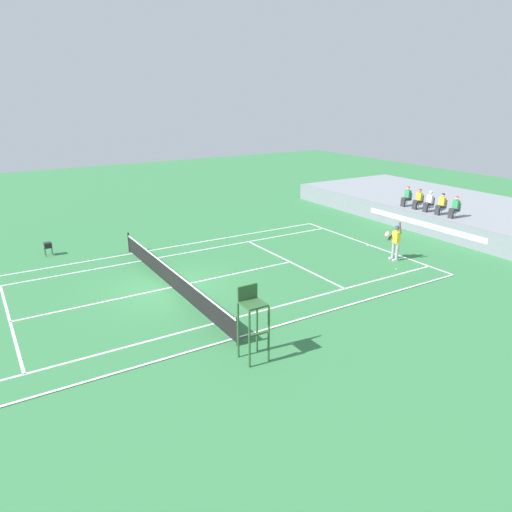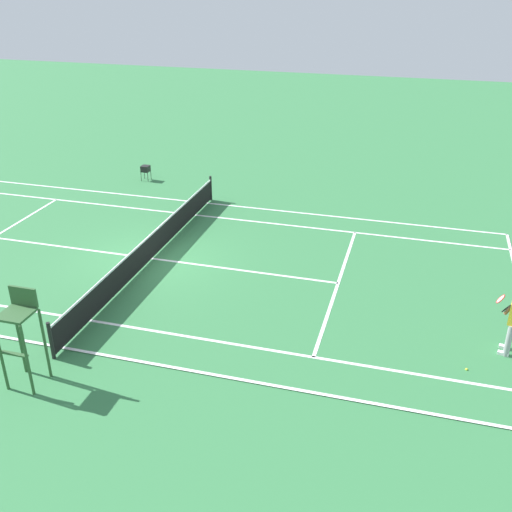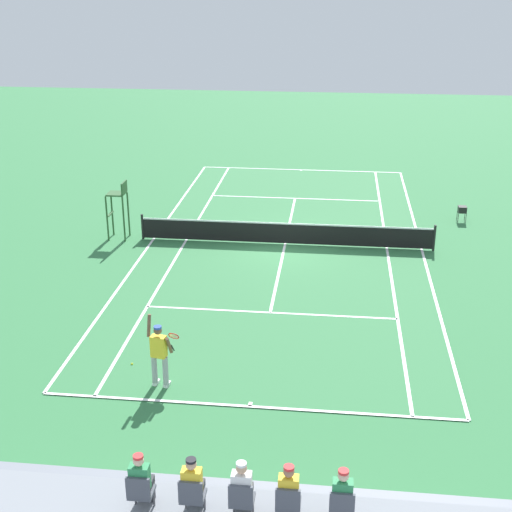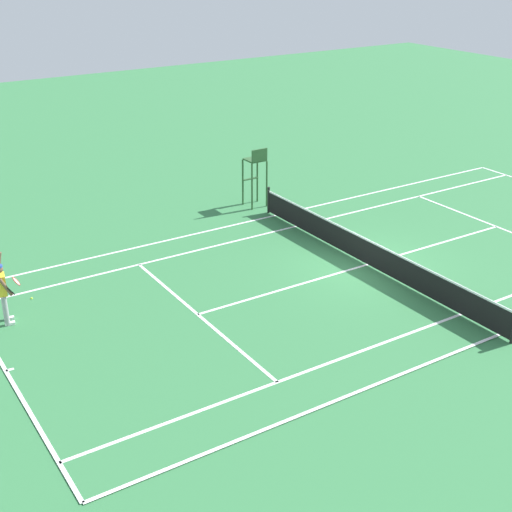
% 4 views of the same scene
% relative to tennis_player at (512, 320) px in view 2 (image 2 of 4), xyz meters
% --- Properties ---
extents(ground_plane, '(80.00, 80.00, 0.00)m').
position_rel_tennis_player_xyz_m(ground_plane, '(-2.49, -11.16, -0.99)').
color(ground_plane, '#337542').
extents(court, '(11.08, 23.88, 0.03)m').
position_rel_tennis_player_xyz_m(court, '(-2.49, -11.16, -0.98)').
color(court, '#337542').
rests_on(court, ground).
extents(net, '(11.98, 0.10, 1.07)m').
position_rel_tennis_player_xyz_m(net, '(-2.49, -11.16, -0.47)').
color(net, black).
rests_on(net, ground).
extents(tennis_player, '(0.82, 0.62, 2.08)m').
position_rel_tennis_player_xyz_m(tennis_player, '(0.00, 0.00, 0.00)').
color(tennis_player, '#9E9EA3').
rests_on(tennis_player, ground).
extents(tennis_ball, '(0.07, 0.07, 0.07)m').
position_rel_tennis_player_xyz_m(tennis_ball, '(1.09, -1.00, -0.96)').
color(tennis_ball, '#D1E533').
rests_on(tennis_ball, ground).
extents(umpire_chair, '(0.77, 0.77, 2.44)m').
position_rel_tennis_player_xyz_m(umpire_chair, '(4.40, -11.16, 0.56)').
color(umpire_chair, '#2D562D').
rests_on(umpire_chair, ground).
extents(ball_hopper, '(0.36, 0.36, 0.70)m').
position_rel_tennis_player_xyz_m(ball_hopper, '(-10.08, -14.97, -0.42)').
color(ball_hopper, black).
rests_on(ball_hopper, ground).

